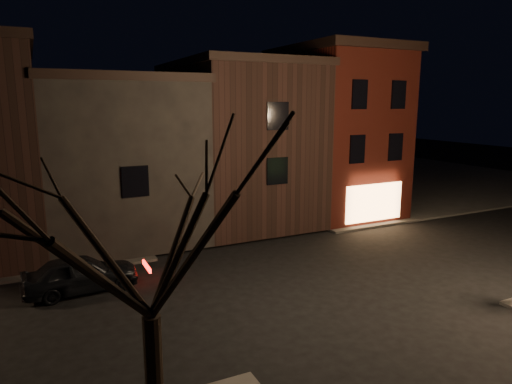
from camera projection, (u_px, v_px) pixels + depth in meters
ground at (308, 280)px, 18.79m from camera, size 120.00×120.00×0.00m
sidewalk_far_right at (371, 176)px, 45.02m from camera, size 30.00×30.00×0.12m
corner_building at (336, 130)px, 29.54m from camera, size 6.50×8.50×10.50m
row_building_a at (238, 142)px, 27.75m from camera, size 7.30×10.30×9.40m
row_building_b at (116, 156)px, 24.73m from camera, size 7.80×10.30×8.40m
bare_tree_left at (146, 204)px, 8.12m from camera, size 5.60×5.60×7.50m
parked_car_a at (81, 274)px, 17.56m from camera, size 4.34×1.98×1.44m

